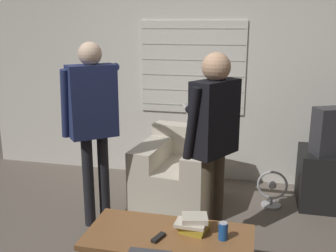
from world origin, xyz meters
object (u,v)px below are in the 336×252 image
object	(u,v)px
armchair_beige	(180,173)
person_left_standing	(92,112)
spare_remote	(158,238)
floor_fan	(272,190)
person_right_standing	(213,127)
soda_can	(223,231)
book_stack	(193,224)
coffee_table	(169,239)

from	to	relation	value
armchair_beige	person_left_standing	distance (m)	1.16
person_left_standing	spare_remote	xyz separation A→B (m)	(0.80, -0.79, -0.67)
spare_remote	floor_fan	bearing A→B (deg)	81.36
person_right_standing	spare_remote	distance (m)	0.97
person_right_standing	soda_can	distance (m)	0.83
armchair_beige	person_right_standing	xyz separation A→B (m)	(0.41, -0.71, 0.70)
armchair_beige	floor_fan	bearing A→B (deg)	-165.67
book_stack	soda_can	world-z (taller)	soda_can
person_left_standing	book_stack	distance (m)	1.35
spare_remote	floor_fan	distance (m)	1.72
armchair_beige	book_stack	bearing A→B (deg)	112.73
book_stack	floor_fan	size ratio (longest dim) A/B	0.64
spare_remote	book_stack	bearing A→B (deg)	55.25
coffee_table	floor_fan	world-z (taller)	floor_fan
soda_can	floor_fan	distance (m)	1.48
book_stack	soda_can	bearing A→B (deg)	-14.18
armchair_beige	coffee_table	distance (m)	1.33
person_left_standing	spare_remote	world-z (taller)	person_left_standing
spare_remote	floor_fan	world-z (taller)	spare_remote
person_left_standing	coffee_table	bearing A→B (deg)	-80.17
armchair_beige	spare_remote	distance (m)	1.39
floor_fan	coffee_table	bearing A→B (deg)	-117.59
armchair_beige	coffee_table	size ratio (longest dim) A/B	0.80
coffee_table	soda_can	distance (m)	0.39
armchair_beige	spare_remote	xyz separation A→B (m)	(0.13, -1.39, 0.06)
coffee_table	soda_can	bearing A→B (deg)	4.11
coffee_table	armchair_beige	bearing A→B (deg)	98.22
soda_can	spare_remote	distance (m)	0.45
spare_remote	armchair_beige	bearing A→B (deg)	114.95
person_left_standing	spare_remote	size ratio (longest dim) A/B	12.36
coffee_table	book_stack	xyz separation A→B (m)	(0.16, 0.08, 0.09)
armchair_beige	floor_fan	xyz separation A→B (m)	(0.94, 0.12, -0.15)
soda_can	floor_fan	size ratio (longest dim) A/B	0.33
soda_can	book_stack	bearing A→B (deg)	165.82
book_stack	soda_can	xyz separation A→B (m)	(0.22, -0.05, 0.00)
person_left_standing	soda_can	distance (m)	1.55
spare_remote	floor_fan	size ratio (longest dim) A/B	0.35
book_stack	armchair_beige	bearing A→B (deg)	105.89
person_right_standing	soda_can	size ratio (longest dim) A/B	12.84
book_stack	soda_can	distance (m)	0.22
spare_remote	floor_fan	xyz separation A→B (m)	(0.81, 1.51, -0.21)
floor_fan	book_stack	bearing A→B (deg)	-113.54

